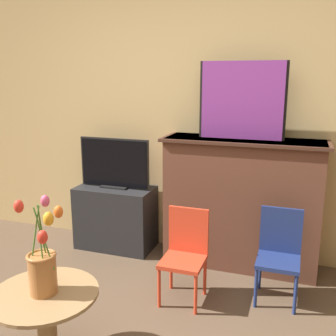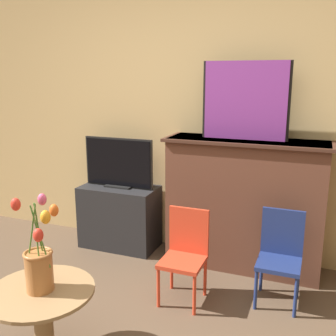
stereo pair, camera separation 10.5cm
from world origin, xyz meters
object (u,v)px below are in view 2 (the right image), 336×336
at_px(tv_monitor, 119,163).
at_px(chair_blue, 280,252).
at_px(vase_tulips, 39,262).
at_px(chair_red, 185,251).
at_px(painting, 245,101).

distance_m(tv_monitor, chair_blue, 1.63).
bearing_deg(chair_blue, tv_monitor, 164.62).
bearing_deg(vase_tulips, chair_blue, 43.97).
height_order(chair_red, vase_tulips, vase_tulips).
bearing_deg(chair_blue, chair_red, -161.10).
bearing_deg(vase_tulips, painting, 63.11).
distance_m(chair_red, chair_blue, 0.68).
distance_m(painting, chair_red, 1.25).
xyz_separation_m(painting, tv_monitor, (-1.13, -0.02, -0.60)).
height_order(painting, vase_tulips, painting).
xyz_separation_m(painting, vase_tulips, (-0.79, -1.57, -0.79)).
bearing_deg(tv_monitor, chair_blue, -15.38).
height_order(chair_blue, vase_tulips, vase_tulips).
distance_m(painting, tv_monitor, 1.28).
distance_m(painting, chair_blue, 1.18).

